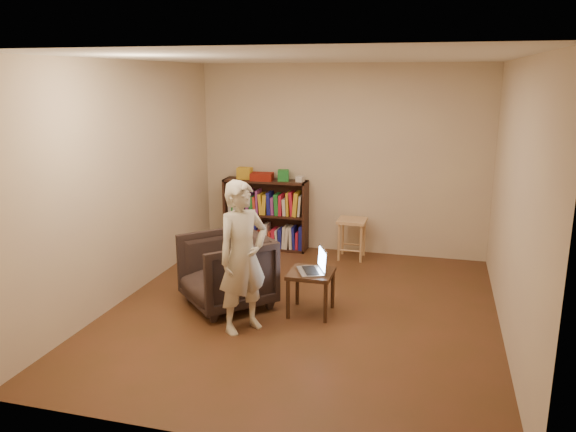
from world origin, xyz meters
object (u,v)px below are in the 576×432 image
(person, at_px, (243,257))
(armchair, at_px, (227,271))
(stool, at_px, (352,227))
(side_table, at_px, (311,279))
(bookshelf, at_px, (266,218))
(laptop, at_px, (315,266))

(person, bearing_deg, armchair, 72.13)
(stool, relative_size, person, 0.37)
(side_table, relative_size, person, 0.31)
(bookshelf, bearing_deg, armchair, -84.08)
(armchair, distance_m, side_table, 0.93)
(side_table, relative_size, laptop, 1.12)
(armchair, distance_m, person, 0.73)
(bookshelf, relative_size, person, 0.80)
(bookshelf, distance_m, laptop, 2.42)
(stool, bearing_deg, laptop, -92.42)
(laptop, bearing_deg, side_table, -114.46)
(bookshelf, height_order, person, person)
(armchair, height_order, person, person)
(bookshelf, xyz_separation_m, stool, (1.27, -0.16, 0.00))
(stool, height_order, person, person)
(armchair, bearing_deg, bookshelf, 140.24)
(stool, xyz_separation_m, laptop, (-0.08, -1.94, 0.08))
(stool, xyz_separation_m, armchair, (-1.05, -1.97, -0.05))
(person, bearing_deg, side_table, -8.64)
(armchair, relative_size, laptop, 2.09)
(laptop, bearing_deg, stool, 153.10)
(armchair, xyz_separation_m, laptop, (0.97, 0.03, 0.13))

